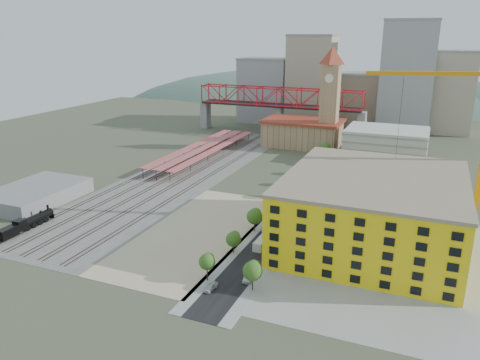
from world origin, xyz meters
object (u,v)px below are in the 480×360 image
at_px(locomotive, 28,223).
at_px(car_0, 211,287).
at_px(construction_building, 373,210).
at_px(site_trailer_a, 263,242).
at_px(site_trailer_c, 277,225).
at_px(site_trailer_d, 295,204).
at_px(site_trailer_b, 270,233).
at_px(tower_crane, 478,117).
at_px(clock_tower, 330,89).

relative_size(locomotive, car_0, 4.73).
relative_size(construction_building, site_trailer_a, 5.71).
xyz_separation_m(site_trailer_c, car_0, (-3.00, -36.80, -0.60)).
height_order(construction_building, site_trailer_a, construction_building).
height_order(site_trailer_a, site_trailer_d, site_trailer_d).
distance_m(construction_building, locomotive, 96.60).
bearing_deg(site_trailer_b, tower_crane, 30.00).
distance_m(construction_building, car_0, 48.94).
bearing_deg(site_trailer_a, site_trailer_b, 91.09).
height_order(clock_tower, locomotive, clock_tower).
relative_size(clock_tower, tower_crane, 1.03).
distance_m(clock_tower, locomotive, 143.48).
height_order(clock_tower, site_trailer_c, clock_tower).
height_order(tower_crane, site_trailer_a, tower_crane).
height_order(construction_building, site_trailer_b, construction_building).
xyz_separation_m(clock_tower, site_trailer_a, (8.00, -113.23, -27.48)).
bearing_deg(site_trailer_d, tower_crane, 1.88).
height_order(locomotive, car_0, locomotive).
distance_m(construction_building, site_trailer_b, 28.28).
distance_m(site_trailer_c, car_0, 36.93).
height_order(clock_tower, tower_crane, clock_tower).
distance_m(clock_tower, construction_building, 107.36).
bearing_deg(construction_building, site_trailer_a, -153.03).
bearing_deg(site_trailer_b, site_trailer_a, -94.90).
xyz_separation_m(tower_crane, site_trailer_a, (-49.36, -39.98, -29.96)).
relative_size(tower_crane, site_trailer_c, 5.20).
height_order(construction_building, site_trailer_c, construction_building).
bearing_deg(site_trailer_b, site_trailer_c, 85.10).
xyz_separation_m(clock_tower, site_trailer_c, (8.00, -101.65, -27.37)).
xyz_separation_m(clock_tower, site_trailer_b, (8.00, -107.68, -27.35)).
bearing_deg(car_0, site_trailer_c, 91.54).
distance_m(site_trailer_d, car_0, 55.55).
xyz_separation_m(site_trailer_b, site_trailer_d, (0.00, 24.71, -0.09)).
relative_size(clock_tower, car_0, 12.19).
height_order(site_trailer_d, car_0, site_trailer_d).
relative_size(locomotive, site_trailer_c, 2.08).
xyz_separation_m(clock_tower, tower_crane, (57.36, -73.24, 2.47)).
height_order(locomotive, site_trailer_c, locomotive).
bearing_deg(site_trailer_c, tower_crane, 13.31).
bearing_deg(tower_crane, construction_building, -131.13).
bearing_deg(site_trailer_c, construction_building, -12.98).
bearing_deg(locomotive, site_trailer_b, 17.48).
height_order(tower_crane, site_trailer_c, tower_crane).
xyz_separation_m(locomotive, site_trailer_c, (66.00, 26.82, -0.55)).
distance_m(clock_tower, tower_crane, 93.06).
bearing_deg(construction_building, tower_crane, 48.87).
xyz_separation_m(construction_building, car_0, (-29.00, -38.45, -8.68)).
height_order(construction_building, locomotive, construction_building).
bearing_deg(construction_building, car_0, -127.02).
distance_m(clock_tower, site_trailer_b, 111.39).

